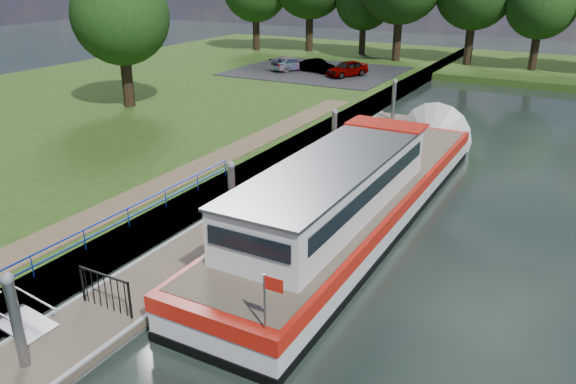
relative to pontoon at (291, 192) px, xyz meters
The scene contains 15 objects.
ground 13.00m from the pontoon, 90.00° to the right, with size 160.00×160.00×0.00m, color black.
riverbank 18.11m from the pontoon, behind, with size 32.00×90.00×0.78m, color #254313.
bank_edge 3.25m from the pontoon, 141.89° to the left, with size 1.10×90.00×0.78m, color #473D2D.
footpath 6.69m from the pontoon, 131.35° to the right, with size 1.60×40.00×0.05m, color brown.
carpark 27.32m from the pontoon, 113.75° to the left, with size 14.00×12.00×0.06m, color black.
blue_fence 10.43m from the pontoon, 105.38° to the right, with size 0.04×18.04×0.72m.
pontoon is the anchor object (origin of this frame).
mooring_piles 1.10m from the pontoon, ahead, with size 0.30×27.30×3.55m.
gangway 12.64m from the pontoon, 98.42° to the right, with size 2.58×1.00×0.92m.
gate_panel 10.84m from the pontoon, 90.00° to the right, with size 1.85×0.05×1.15m.
barge 3.75m from the pontoon, ahead, with size 4.36×21.15×4.78m.
bank_tree_a 18.78m from the pontoon, 156.11° to the left, with size 6.12×6.12×9.72m.
car_a 24.99m from the pontoon, 107.66° to the left, with size 1.54×3.82×1.30m, color #999999.
car_b 26.59m from the pontoon, 113.59° to the left, with size 1.18×3.39×1.12m, color #999999.
car_c 27.53m from the pontoon, 118.51° to the left, with size 1.58×3.89×1.13m, color #999999.
Camera 1 is at (10.94, -7.13, 9.38)m, focal length 35.00 mm.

